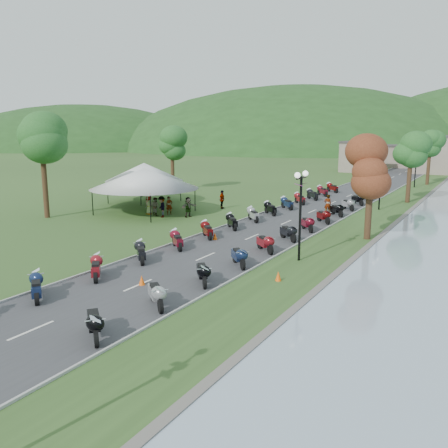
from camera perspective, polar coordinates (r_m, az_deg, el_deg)
The scene contains 12 objects.
road at distance 49.28m, azimuth 12.95°, elevation 2.51°, with size 7.00×120.00×0.02m, color #3E3E41.
far_building at distance 93.14m, azimuth 20.28°, elevation 7.67°, with size 18.00×16.00×5.00m, color gray.
moto_row_left at distance 33.79m, azimuth -0.45°, elevation -0.23°, with size 2.60×54.29×1.10m, color #331411, non-canonical shape.
moto_row_right at distance 33.57m, azimuth 8.89°, elevation -0.45°, with size 2.60×41.08×1.10m, color #331411, non-canonical shape.
vendor_tent_main at distance 42.46m, azimuth -9.51°, elevation 3.97°, with size 6.37×6.37×4.00m, color silver, non-canonical shape.
vendor_tent_side at distance 48.87m, azimuth -9.54°, elevation 4.92°, with size 5.21×5.21×4.00m, color silver, non-canonical shape.
tree_park_left at distance 42.15m, azimuth -20.98°, elevation 7.87°, with size 3.83×3.83×10.64m, color #2E6E2B, non-canonical shape.
tree_lakeside at distance 32.98m, azimuth 17.19°, elevation 4.70°, with size 2.74×2.74×7.61m, color #2E6E2B, non-canonical shape.
pedestrian_a at distance 41.72m, azimuth -6.58°, elevation 1.15°, with size 0.58×0.43×1.60m, color slate.
pedestrian_b at distance 41.42m, azimuth -8.23°, elevation 1.03°, with size 0.77×0.42×1.59m, color slate.
pedestrian_c at distance 40.45m, azimuth -7.47°, elevation 0.80°, with size 1.17×0.48×1.81m, color slate.
traffic_cone_near at distance 23.08m, azimuth -9.86°, elevation -6.69°, with size 0.31×0.31×0.49m, color #F2590C.
Camera 1 is at (14.42, -6.55, 7.32)m, focal length 38.00 mm.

